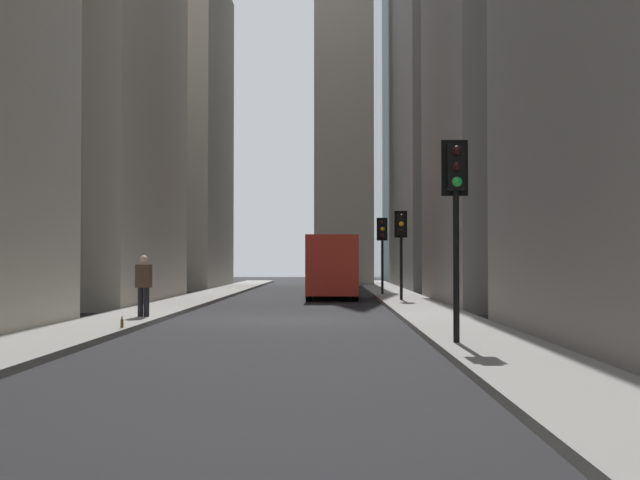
# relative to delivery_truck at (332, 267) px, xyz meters

# --- Properties ---
(ground_plane) EXTENTS (135.00, 135.00, 0.00)m
(ground_plane) POSITION_rel_delivery_truck_xyz_m (-13.83, 1.40, -1.46)
(ground_plane) COLOR black
(sidewalk_right) EXTENTS (90.00, 2.20, 0.14)m
(sidewalk_right) POSITION_rel_delivery_truck_xyz_m (-13.83, 5.90, -1.39)
(sidewalk_right) COLOR gray
(sidewalk_right) RESTS_ON ground_plane
(sidewalk_left) EXTENTS (90.00, 2.20, 0.14)m
(sidewalk_left) POSITION_rel_delivery_truck_xyz_m (-13.83, -3.10, -1.39)
(sidewalk_left) COLOR gray
(sidewalk_left) RESTS_ON ground_plane
(building_left_midfar) EXTENTS (12.32, 10.50, 21.79)m
(building_left_midfar) POSITION_rel_delivery_truck_xyz_m (-5.16, -9.19, 9.45)
(building_left_midfar) COLOR gray
(building_left_midfar) RESTS_ON ground_plane
(building_left_far) EXTENTS (18.57, 10.50, 32.55)m
(building_left_far) POSITION_rel_delivery_truck_xyz_m (14.49, -9.20, 14.83)
(building_left_far) COLOR gray
(building_left_far) RESTS_ON ground_plane
(building_right_far) EXTENTS (12.44, 10.00, 20.05)m
(building_right_far) POSITION_rel_delivery_truck_xyz_m (15.15, 12.00, 8.57)
(building_right_far) COLOR gray
(building_right_far) RESTS_ON ground_plane
(church_spire) EXTENTS (4.57, 4.57, 35.99)m
(church_spire) POSITION_rel_delivery_truck_xyz_m (21.91, -0.84, 17.37)
(church_spire) COLOR #A8A091
(church_spire) RESTS_ON ground_plane
(delivery_truck) EXTENTS (6.46, 2.25, 2.84)m
(delivery_truck) POSITION_rel_delivery_truck_xyz_m (0.00, 0.00, 0.00)
(delivery_truck) COLOR red
(delivery_truck) RESTS_ON ground_plane
(sedan_navy) EXTENTS (4.30, 1.78, 1.42)m
(sedan_navy) POSITION_rel_delivery_truck_xyz_m (8.34, 0.00, -0.80)
(sedan_navy) COLOR navy
(sedan_navy) RESTS_ON ground_plane
(traffic_light_foreground) EXTENTS (0.43, 0.52, 3.95)m
(traffic_light_foreground) POSITION_rel_delivery_truck_xyz_m (-22.12, -2.40, 1.58)
(traffic_light_foreground) COLOR black
(traffic_light_foreground) RESTS_ON sidewalk_left
(traffic_light_midblock) EXTENTS (0.43, 0.52, 3.64)m
(traffic_light_midblock) POSITION_rel_delivery_truck_xyz_m (-4.06, -2.82, 1.35)
(traffic_light_midblock) COLOR black
(traffic_light_midblock) RESTS_ON sidewalk_left
(traffic_light_far_junction) EXTENTS (0.43, 0.52, 3.67)m
(traffic_light_far_junction) POSITION_rel_delivery_truck_xyz_m (1.97, -2.42, 1.37)
(traffic_light_far_junction) COLOR black
(traffic_light_far_junction) RESTS_ON sidewalk_left
(pedestrian) EXTENTS (0.26, 0.44, 1.74)m
(pedestrian) POSITION_rel_delivery_truck_xyz_m (-14.61, 5.35, -0.37)
(pedestrian) COLOR black
(pedestrian) RESTS_ON sidewalk_right
(discarded_bottle) EXTENTS (0.07, 0.07, 0.27)m
(discarded_bottle) POSITION_rel_delivery_truck_xyz_m (-18.61, 4.96, -1.21)
(discarded_bottle) COLOR brown
(discarded_bottle) RESTS_ON sidewalk_right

